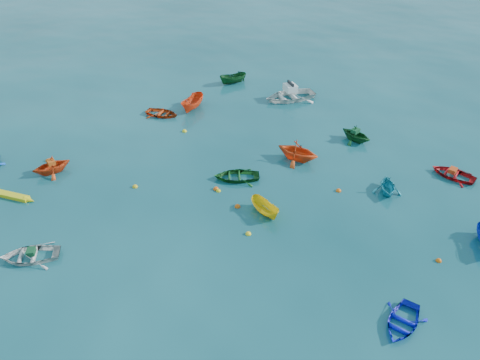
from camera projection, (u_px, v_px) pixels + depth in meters
The scene contains 28 objects.
ground at pixel (195, 224), 28.51m from camera, with size 160.00×160.00×0.00m, color #093C45.
dinghy_white_near at pixel (31, 258), 26.11m from camera, with size 2.30×3.21×0.67m, color silver.
dinghy_blue_se at pixel (401, 324), 22.38m from camera, with size 2.02×2.83×0.59m, color #111BDB.
dinghy_orange_w at pixel (53, 172), 33.24m from camera, with size 2.24×2.59×1.37m, color #E74515.
sampan_yellow_mid at pixel (265, 213), 29.40m from camera, with size 0.94×2.50×0.97m, color yellow.
dinghy_green_e at pixel (237, 178), 32.60m from camera, with size 2.24×3.14×0.65m, color #13531B.
dinghy_cyan_se at pixel (386, 192), 31.27m from camera, with size 1.97×2.29×1.20m, color teal.
dinghy_red_nw at pixel (162, 115), 40.60m from camera, with size 2.11×2.95×0.61m, color #C73C10.
sampan_orange_n at pixel (193, 109), 41.65m from camera, with size 1.23×3.26×1.26m, color #EB4216.
dinghy_green_n at pixel (355, 140), 36.99m from camera, with size 2.20×2.55×1.34m, color #114D1F.
dinghy_red_ne at pixel (453, 176), 32.82m from camera, with size 2.13×2.98×0.62m, color #B50F13.
dinghy_orange_far at pixel (297, 159), 34.67m from camera, with size 2.71×3.14×1.65m, color #E84915.
sampan_green_far at pixel (233, 83), 46.40m from camera, with size 1.07×2.85×1.10m, color #114C1E.
kayak_yellow at pixel (11, 197), 30.81m from camera, with size 0.50×3.45×0.34m, color yellow, non-canonical shape.
motorboat_white at pixel (290, 99), 43.35m from camera, with size 3.39×4.74×1.58m, color white.
tarp_green_a at pixel (31, 252), 25.85m from camera, with size 0.57×0.43×0.27m, color #124B27.
tarp_orange_a at pixel (51, 162), 32.78m from camera, with size 0.64×0.49×0.31m, color #CD5115.
tarp_green_b at pixel (355, 131), 36.58m from camera, with size 0.64×0.48×0.31m, color #134E29.
tarp_orange_b at pixel (453, 170), 32.61m from camera, with size 0.63×0.47×0.30m, color red.
buoy_or_a at pixel (48, 161), 34.47m from camera, with size 0.37×0.37×0.37m, color #D94E0B.
buoy_ye_a at pixel (248, 234), 27.76m from camera, with size 0.35×0.35×0.35m, color yellow.
buoy_or_b at pixel (237, 207), 29.94m from camera, with size 0.38×0.38×0.38m, color #E1560C.
buoy_ye_b at pixel (135, 187), 31.75m from camera, with size 0.37×0.37×0.37m, color gold.
buoy_or_c at pixel (216, 189), 31.53m from camera, with size 0.38×0.38×0.38m, color #E9530C.
buoy_ye_c at pixel (218, 191), 31.35m from camera, with size 0.33×0.33×0.33m, color yellow.
buoy_or_d at pixel (439, 261), 25.91m from camera, with size 0.33×0.33×0.33m, color #DE590C.
buoy_ye_d at pixel (184, 132), 38.20m from camera, with size 0.38×0.38×0.38m, color yellow.
buoy_or_e at pixel (339, 191), 31.36m from camera, with size 0.36×0.36×0.36m, color #F55C0D.
Camera 1 is at (14.21, -16.93, 18.40)m, focal length 35.00 mm.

